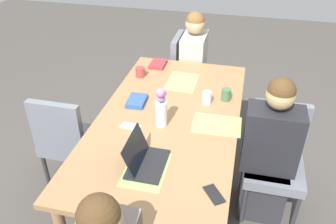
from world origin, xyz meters
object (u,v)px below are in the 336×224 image
laptop_head_right_left_mid (144,160)px  coffee_mug_near_right (226,95)px  person_far_left_far (268,157)px  dining_table (168,125)px  chair_far_left_far (275,155)px  book_red_cover (158,64)px  phone_black (214,194)px  phone_silver (131,126)px  chair_head_left_left_near (187,71)px  coffee_mug_centre_left (207,98)px  person_head_left_left_near (193,72)px  flower_vase (161,106)px  book_blue_cover (137,101)px  coffee_mug_near_left (140,72)px  chair_near_right_near (67,138)px

laptop_head_right_left_mid → coffee_mug_near_right: laptop_head_right_left_mid is taller
person_far_left_far → dining_table: bearing=-91.9°
chair_far_left_far → book_red_cover: 1.43m
chair_far_left_far → phone_black: bearing=-27.7°
phone_silver → chair_head_left_left_near: bearing=92.8°
dining_table → chair_head_left_left_near: 1.31m
laptop_head_right_left_mid → coffee_mug_centre_left: (-0.83, 0.28, 0.01)m
person_head_left_left_near → coffee_mug_centre_left: person_head_left_left_near is taller
person_head_left_left_near → book_red_cover: 0.54m
flower_vase → book_blue_cover: flower_vase is taller
person_far_left_far → laptop_head_right_left_mid: size_ratio=3.73×
dining_table → phone_black: (0.71, 0.44, 0.08)m
chair_head_left_left_near → chair_far_left_far: size_ratio=1.00×
person_far_left_far → phone_silver: 1.05m
flower_vase → phone_silver: 0.28m
laptop_head_right_left_mid → phone_silver: bearing=-149.9°
book_blue_cover → phone_black: (0.85, 0.74, -0.02)m
coffee_mug_near_right → coffee_mug_centre_left: (0.09, -0.15, 0.00)m
dining_table → coffee_mug_near_left: 0.74m
laptop_head_right_left_mid → phone_silver: size_ratio=2.13×
coffee_mug_centre_left → book_red_cover: (-0.58, -0.56, -0.04)m
book_red_cover → phone_black: bearing=25.7°
coffee_mug_near_left → book_blue_cover: size_ratio=0.44×
person_far_left_far → chair_head_left_left_near: bearing=-146.8°
flower_vase → coffee_mug_near_left: 0.82m
coffee_mug_near_left → chair_near_right_near: bearing=-30.0°
person_far_left_far → chair_near_right_near: size_ratio=1.33×
laptop_head_right_left_mid → coffee_mug_near_left: laptop_head_right_left_mid is taller
coffee_mug_centre_left → book_red_cover: 0.81m
flower_vase → laptop_head_right_left_mid: flower_vase is taller
person_far_left_far → book_blue_cover: size_ratio=5.97×
book_red_cover → person_head_left_left_near: bearing=142.9°
dining_table → book_blue_cover: 0.34m
flower_vase → person_head_left_left_near: bearing=179.5°
coffee_mug_centre_left → phone_black: coffee_mug_centre_left is taller
dining_table → chair_near_right_near: 0.85m
chair_head_left_left_near → flower_vase: (1.41, 0.06, 0.42)m
laptop_head_right_left_mid → phone_silver: (-0.38, -0.22, -0.04)m
dining_table → phone_black: bearing=31.9°
chair_near_right_near → phone_silver: bearing=84.0°
chair_head_left_left_near → chair_far_left_far: same height
person_far_left_far → coffee_mug_centre_left: bearing=-119.9°
chair_far_left_far → chair_head_left_left_near: bearing=-143.4°
chair_head_left_left_near → coffee_mug_centre_left: (1.03, 0.35, 0.30)m
book_red_cover → coffee_mug_near_right: bearing=55.3°
person_far_left_far → coffee_mug_near_left: 1.37m
book_blue_cover → coffee_mug_near_left: bearing=-169.8°
phone_black → phone_silver: (-0.53, -0.68, 0.00)m
chair_far_left_far → coffee_mug_near_left: chair_far_left_far is taller
chair_head_left_left_near → person_head_left_left_near: bearing=51.2°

